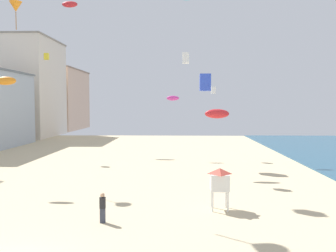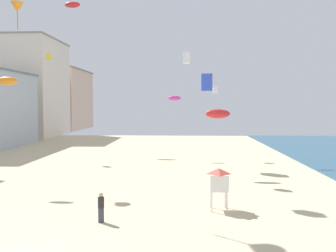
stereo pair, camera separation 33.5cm
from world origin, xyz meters
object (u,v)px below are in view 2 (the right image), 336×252
kite_red_parafoil_2 (72,5)px  kite_magenta_parafoil (175,98)px  lifeguard_stand (219,180)px  kite_yellow_box (49,57)px  kite_orange_parafoil (7,81)px  kite_flyer (101,206)px  kite_red_parafoil (218,114)px  kite_orange_delta (17,7)px  kite_white_box (215,90)px  kite_white_box_2 (187,58)px  kite_blue_box (207,82)px

kite_red_parafoil_2 → kite_magenta_parafoil: kite_red_parafoil_2 is taller
lifeguard_stand → kite_magenta_parafoil: (-3.27, 21.02, 5.29)m
lifeguard_stand → kite_yellow_box: (-18.25, 20.75, 10.22)m
kite_orange_parafoil → kite_magenta_parafoil: size_ratio=1.11×
kite_flyer → lifeguard_stand: 7.14m
kite_flyer → kite_orange_parafoil: bearing=-174.4°
kite_red_parafoil → kite_orange_delta: bearing=-174.0°
kite_orange_parafoil → kite_magenta_parafoil: bearing=51.5°
lifeguard_stand → kite_white_box: kite_white_box is taller
kite_flyer → kite_white_box_2: size_ratio=1.77×
kite_orange_parafoil → kite_orange_delta: kite_orange_delta is taller
kite_white_box → kite_blue_box: kite_blue_box is taller
kite_blue_box → kite_red_parafoil_2: 26.59m
kite_orange_parafoil → kite_orange_delta: 7.26m
kite_red_parafoil_2 → kite_orange_parafoil: bearing=-84.1°
kite_flyer → kite_magenta_parafoil: (3.31, 23.66, 6.21)m
kite_white_box_2 → kite_yellow_box: bearing=148.1°
kite_flyer → kite_orange_parafoil: 14.16m
kite_red_parafoil → kite_white_box_2: (-2.81, 0.05, 4.95)m
kite_blue_box → kite_red_parafoil_2: (-18.44, 14.86, 12.10)m
kite_yellow_box → kite_red_parafoil_2: bearing=90.2°
kite_red_parafoil_2 → kite_yellow_box: (0.03, -9.51, -8.67)m
lifeguard_stand → kite_magenta_parafoil: 21.92m
kite_orange_delta → kite_white_box_2: size_ratio=2.55×
kite_yellow_box → kite_blue_box: bearing=-16.2°
kite_orange_delta → kite_blue_box: size_ratio=1.37×
kite_magenta_parafoil → lifeguard_stand: bearing=-81.2°
kite_red_parafoil_2 → kite_magenta_parafoil: 22.26m
kite_white_box → kite_magenta_parafoil: kite_white_box is taller
lifeguard_stand → kite_yellow_box: kite_yellow_box is taller
kite_orange_delta → kite_yellow_box: (-1.97, 12.03, -2.55)m
kite_flyer → kite_yellow_box: bearing=163.6°
kite_orange_parafoil → kite_orange_delta: size_ratio=0.70×
kite_white_box → kite_white_box_2: (-3.49, -11.03, 2.41)m
kite_blue_box → kite_yellow_box: (-18.41, 5.35, 3.42)m
kite_red_parafoil → kite_orange_parafoil: bearing=-162.8°
kite_flyer → kite_red_parafoil_2: size_ratio=0.73×
kite_magenta_parafoil → kite_red_parafoil_2: bearing=148.4°
kite_orange_parafoil → kite_yellow_box: bearing=99.5°
kite_red_parafoil_2 → lifeguard_stand: bearing=-58.9°
kite_white_box_2 → kite_magenta_parafoil: (-1.35, 10.43, -3.38)m
kite_yellow_box → kite_magenta_parafoil: kite_yellow_box is taller
kite_white_box → kite_orange_delta: (-17.85, -12.89, 6.51)m
kite_flyer → kite_white_box_2: kite_white_box_2 is taller
kite_red_parafoil → kite_magenta_parafoil: kite_magenta_parafoil is taller
kite_flyer → kite_blue_box: kite_blue_box is taller
kite_orange_delta → kite_magenta_parafoil: (13.01, 12.30, -7.48)m
kite_flyer → kite_yellow_box: 28.41m
lifeguard_stand → kite_red_parafoil_2: size_ratio=1.13×
kite_blue_box → kite_magenta_parafoil: kite_blue_box is taller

